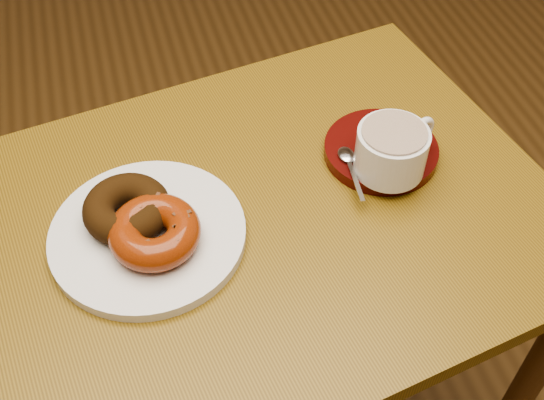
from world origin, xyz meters
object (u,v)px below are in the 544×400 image
object	(u,v)px
saucer	(381,151)
donut_plate	(148,235)
coffee_cup	(392,149)
cafe_table	(259,265)

from	to	relation	value
saucer	donut_plate	bearing A→B (deg)	-169.79
donut_plate	coffee_cup	distance (m)	0.35
cafe_table	saucer	bearing A→B (deg)	6.76
cafe_table	saucer	world-z (taller)	saucer
cafe_table	saucer	distance (m)	0.25
donut_plate	saucer	world-z (taller)	saucer
cafe_table	donut_plate	world-z (taller)	donut_plate
cafe_table	coffee_cup	bearing A→B (deg)	-4.73
coffee_cup	donut_plate	bearing A→B (deg)	161.14
saucer	coffee_cup	distance (m)	0.06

